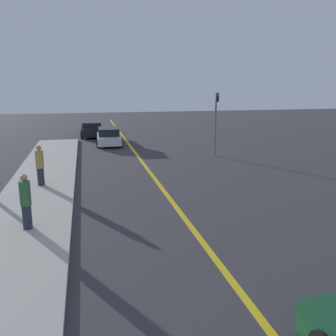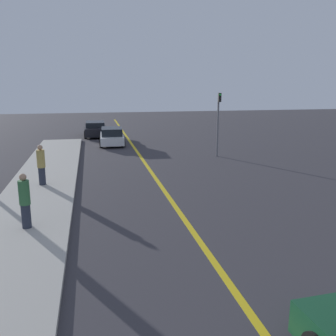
# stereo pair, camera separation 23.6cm
# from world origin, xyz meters

# --- Properties ---
(road_center_line) EXTENTS (0.20, 60.00, 0.01)m
(road_center_line) POSITION_xyz_m (0.00, 18.00, 0.00)
(road_center_line) COLOR gold
(road_center_line) RESTS_ON ground_plane
(sidewalk_left) EXTENTS (2.99, 30.30, 0.15)m
(sidewalk_left) POSITION_xyz_m (-5.34, 15.15, 0.07)
(sidewalk_left) COLOR #ADA89E
(sidewalk_left) RESTS_ON ground_plane
(car_ahead_center) EXTENTS (1.95, 4.20, 1.31)m
(car_ahead_center) POSITION_xyz_m (-1.51, 27.77, 0.63)
(car_ahead_center) COLOR silver
(car_ahead_center) RESTS_ON ground_plane
(car_far_distant) EXTENTS (1.93, 4.39, 1.31)m
(car_far_distant) POSITION_xyz_m (-2.67, 32.76, 0.64)
(car_far_distant) COLOR black
(car_far_distant) RESTS_ON ground_plane
(pedestrian_near_curb) EXTENTS (0.34, 0.34, 1.76)m
(pedestrian_near_curb) POSITION_xyz_m (-5.16, 10.93, 1.04)
(pedestrian_near_curb) COLOR #282D3D
(pedestrian_near_curb) RESTS_ON sidewalk_left
(pedestrian_mid_group) EXTENTS (0.35, 0.35, 1.82)m
(pedestrian_mid_group) POSITION_xyz_m (-5.29, 16.21, 1.06)
(pedestrian_mid_group) COLOR #282D3D
(pedestrian_mid_group) RESTS_ON sidewalk_left
(traffic_light) EXTENTS (0.18, 0.40, 4.02)m
(traffic_light) POSITION_xyz_m (4.86, 21.66, 2.47)
(traffic_light) COLOR slate
(traffic_light) RESTS_ON ground_plane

